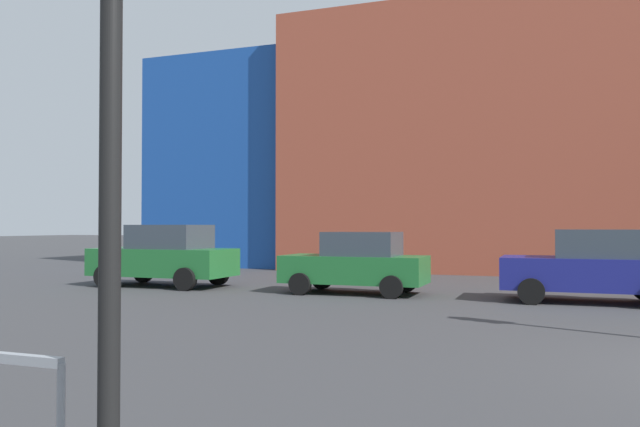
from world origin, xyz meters
name	(u,v)px	position (x,y,z in m)	size (l,w,h in m)	color
building_backdrop	(527,152)	(-3.82, 20.84, 5.16)	(33.36, 12.22, 12.61)	#9E4733
parked_car_0	(165,256)	(-13.79, 7.30, 0.92)	(4.29, 2.10, 1.86)	#1E662D
parked_car_1	(356,263)	(-7.74, 7.30, 0.83)	(3.84, 1.89, 1.66)	#1E662D
parked_car_2	(592,266)	(-1.90, 7.30, 0.86)	(4.01, 1.97, 1.74)	navy
traffic_light_near_left	(109,9)	(-5.05, -6.16, 3.00)	(0.40, 0.39, 4.08)	black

